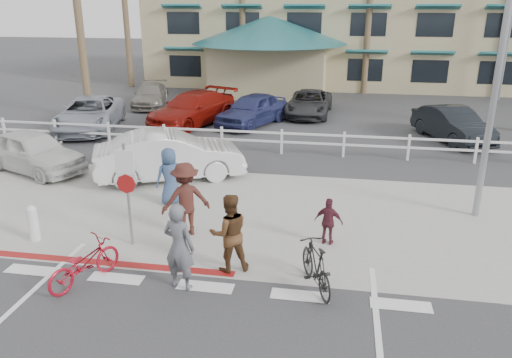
% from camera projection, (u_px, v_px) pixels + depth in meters
% --- Properties ---
extents(ground, '(140.00, 140.00, 0.00)m').
position_uv_depth(ground, '(198.00, 303.00, 9.96)').
color(ground, '#333335').
extents(sidewalk_plaza, '(22.00, 7.00, 0.01)m').
position_uv_depth(sidewalk_plaza, '(242.00, 214.00, 14.13)').
color(sidewalk_plaza, gray).
rests_on(sidewalk_plaza, ground).
extents(cross_street, '(40.00, 5.00, 0.01)m').
position_uv_depth(cross_street, '(264.00, 169.00, 17.84)').
color(cross_street, '#333335').
rests_on(cross_street, ground).
extents(parking_lot, '(50.00, 16.00, 0.01)m').
position_uv_depth(parking_lot, '(291.00, 114.00, 26.66)').
color(parking_lot, '#333335').
rests_on(parking_lot, ground).
extents(curb_red, '(7.00, 0.25, 0.02)m').
position_uv_depth(curb_red, '(87.00, 261.00, 11.55)').
color(curb_red, maroon).
rests_on(curb_red, ground).
extents(rail_fence, '(29.40, 0.16, 1.00)m').
position_uv_depth(rail_fence, '(284.00, 142.00, 19.45)').
color(rail_fence, silver).
rests_on(rail_fence, ground).
extents(building, '(28.00, 16.00, 11.30)m').
position_uv_depth(building, '(339.00, 1.00, 36.49)').
color(building, tan).
rests_on(building, ground).
extents(sign_post, '(0.50, 0.10, 2.90)m').
position_uv_depth(sign_post, '(128.00, 190.00, 11.88)').
color(sign_post, gray).
rests_on(sign_post, ground).
extents(bollard_0, '(0.26, 0.26, 0.95)m').
position_uv_depth(bollard_0, '(33.00, 223.00, 12.42)').
color(bollard_0, silver).
rests_on(bollard_0, ground).
extents(streetlight_0, '(0.60, 2.00, 9.00)m').
position_uv_depth(streetlight_0, '(501.00, 51.00, 12.51)').
color(streetlight_0, gray).
rests_on(streetlight_0, ground).
extents(streetlight_1, '(0.60, 2.00, 9.50)m').
position_uv_depth(streetlight_1, '(511.00, 18.00, 28.71)').
color(streetlight_1, gray).
rests_on(streetlight_1, ground).
extents(bike_red, '(1.32, 1.88, 0.94)m').
position_uv_depth(bike_red, '(84.00, 263.00, 10.54)').
color(bike_red, maroon).
rests_on(bike_red, ground).
extents(rider_red, '(0.78, 0.61, 1.90)m').
position_uv_depth(rider_red, '(179.00, 247.00, 10.20)').
color(rider_red, '#56575D').
rests_on(rider_red, ground).
extents(bike_black, '(1.11, 1.79, 1.04)m').
position_uv_depth(bike_black, '(316.00, 266.00, 10.32)').
color(bike_black, black).
rests_on(bike_black, ground).
extents(rider_black, '(1.08, 0.98, 1.81)m').
position_uv_depth(rider_black, '(229.00, 233.00, 10.92)').
color(rider_black, '#4E3019').
rests_on(rider_black, ground).
extents(pedestrian_a, '(1.44, 1.22, 1.93)m').
position_uv_depth(pedestrian_a, '(186.00, 199.00, 12.61)').
color(pedestrian_a, '#411D17').
rests_on(pedestrian_a, ground).
extents(pedestrian_child, '(0.76, 0.44, 1.21)m').
position_uv_depth(pedestrian_child, '(329.00, 222.00, 12.19)').
color(pedestrian_child, '#56202C').
rests_on(pedestrian_child, ground).
extents(pedestrian_b, '(0.98, 0.96, 1.70)m').
position_uv_depth(pedestrian_b, '(170.00, 176.00, 14.60)').
color(pedestrian_b, navy).
rests_on(pedestrian_b, ground).
extents(car_white_sedan, '(5.20, 3.61, 1.62)m').
position_uv_depth(car_white_sedan, '(170.00, 156.00, 16.67)').
color(car_white_sedan, silver).
rests_on(car_white_sedan, ground).
extents(car_red_compact, '(4.57, 3.21, 1.44)m').
position_uv_depth(car_red_compact, '(33.00, 151.00, 17.47)').
color(car_red_compact, silver).
rests_on(car_red_compact, ground).
extents(lot_car_0, '(3.70, 5.83, 1.50)m').
position_uv_depth(lot_car_0, '(90.00, 114.00, 23.07)').
color(lot_car_0, '#8C939F').
rests_on(lot_car_0, ground).
extents(lot_car_1, '(3.97, 5.77, 1.55)m').
position_uv_depth(lot_car_1, '(192.00, 109.00, 24.02)').
color(lot_car_1, maroon).
rests_on(lot_car_1, ground).
extents(lot_car_2, '(3.38, 4.82, 1.52)m').
position_uv_depth(lot_car_2, '(252.00, 110.00, 23.96)').
color(lot_car_2, navy).
rests_on(lot_car_2, ground).
extents(lot_car_3, '(3.09, 4.62, 1.44)m').
position_uv_depth(lot_car_3, '(452.00, 124.00, 21.27)').
color(lot_car_3, black).
rests_on(lot_car_3, ground).
extents(lot_car_4, '(2.64, 4.53, 1.23)m').
position_uv_depth(lot_car_4, '(150.00, 95.00, 28.35)').
color(lot_car_4, slate).
rests_on(lot_car_4, ground).
extents(lot_car_5, '(2.34, 4.73, 1.29)m').
position_uv_depth(lot_car_5, '(309.00, 103.00, 26.06)').
color(lot_car_5, '#2D2D30').
rests_on(lot_car_5, ground).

